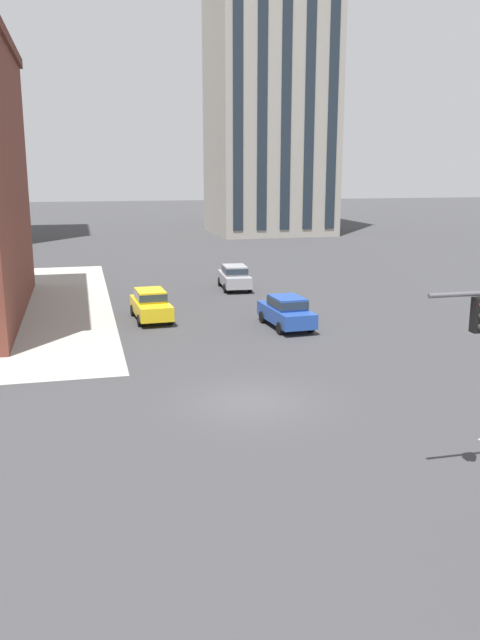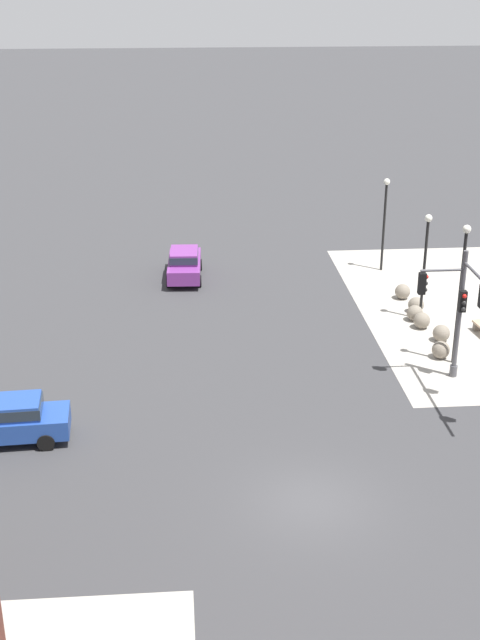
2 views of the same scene
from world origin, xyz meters
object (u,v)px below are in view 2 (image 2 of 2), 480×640
bollard_sphere_curb_c (422,320)px  bollard_sphere_curb_d (415,313)px  traffic_signal_main (466,308)px  street_lamp_corner_far (385,213)px  bollard_sphere_curb_a (441,350)px  street_lamp_corner_near (461,280)px  street_lamp_mid_sidewalk (425,254)px  bollard_sphere_curb_b (441,333)px  car_main_southbound_far (10,419)px  bollard_sphere_curb_e (416,305)px  bollard_sphere_curb_f (403,292)px  car_cross_far (184,263)px

bollard_sphere_curb_c → bollard_sphere_curb_d: (0.95, 0.08, 0.00)m
traffic_signal_main → street_lamp_corner_far: traffic_signal_main is taller
street_lamp_corner_far → bollard_sphere_curb_a: bearing=179.6°
bollard_sphere_curb_d → street_lamp_corner_far: size_ratio=0.15×
street_lamp_corner_near → street_lamp_mid_sidewalk: bearing=1.1°
bollard_sphere_curb_b → car_main_southbound_far: (-7.59, 18.45, 0.52)m
bollard_sphere_curb_a → bollard_sphere_curb_e: size_ratio=1.00×
bollard_sphere_curb_c → bollard_sphere_curb_d: bearing=4.8°
bollard_sphere_curb_f → street_lamp_corner_near: size_ratio=0.13×
bollard_sphere_curb_a → street_lamp_mid_sidewalk: bearing=-4.2°
traffic_signal_main → bollard_sphere_curb_e: size_ratio=7.86×
bollard_sphere_curb_f → bollard_sphere_curb_c: bearing=179.1°
street_lamp_corner_near → car_main_southbound_far: size_ratio=1.40×
bollard_sphere_curb_c → car_main_southbound_far: size_ratio=0.18×
bollard_sphere_curb_c → bollard_sphere_curb_f: size_ratio=1.00×
car_main_southbound_far → car_cross_far: 18.33m
street_lamp_mid_sidewalk → street_lamp_corner_far: bearing=2.0°
bollard_sphere_curb_a → bollard_sphere_curb_e: bearing=-3.6°
traffic_signal_main → bollard_sphere_curb_f: (10.33, -0.34, -3.25)m
bollard_sphere_curb_e → car_main_southbound_far: size_ratio=0.18×
bollard_sphere_curb_c → street_lamp_corner_near: street_lamp_corner_near is taller
street_lamp_mid_sidewalk → car_cross_far: size_ratio=1.19×
traffic_signal_main → bollard_sphere_curb_b: traffic_signal_main is taller
bollard_sphere_curb_e → street_lamp_mid_sidewalk: size_ratio=0.15×
bollard_sphere_curb_a → bollard_sphere_curb_b: bearing=-17.4°
bollard_sphere_curb_a → bollard_sphere_curb_c: 3.38m
bollard_sphere_curb_c → car_main_southbound_far: car_main_southbound_far is taller
car_cross_far → bollard_sphere_curb_b: bearing=-128.8°
bollard_sphere_curb_a → car_main_southbound_far: (-5.78, 17.88, 0.52)m
bollard_sphere_curb_a → traffic_signal_main: bearing=176.3°
bollard_sphere_curb_c → bollard_sphere_curb_a: bearing=178.7°
bollard_sphere_curb_a → street_lamp_mid_sidewalk: (4.55, -0.33, 2.95)m
bollard_sphere_curb_e → bollard_sphere_curb_f: bearing=6.1°
bollard_sphere_curb_b → bollard_sphere_curb_f: 5.50m
traffic_signal_main → bollard_sphere_curb_d: size_ratio=7.86×
bollard_sphere_curb_f → street_lamp_mid_sidewalk: 4.03m
bollard_sphere_curb_b → street_lamp_corner_far: (10.04, 0.50, 2.95)m
traffic_signal_main → bollard_sphere_curb_a: bearing=-3.7°
street_lamp_corner_near → street_lamp_corner_far: size_ratio=1.18×
bollard_sphere_curb_a → bollard_sphere_curb_e: 5.41m
bollard_sphere_curb_e → car_cross_far: car_cross_far is taller
traffic_signal_main → bollard_sphere_curb_c: (6.42, -0.27, -3.25)m
bollard_sphere_curb_b → street_lamp_corner_near: 4.17m
bollard_sphere_curb_d → street_lamp_corner_far: 8.08m
street_lamp_corner_near → bollard_sphere_curb_f: bearing=2.1°
bollard_sphere_curb_a → car_main_southbound_far: 18.80m
traffic_signal_main → street_lamp_mid_sidewalk: traffic_signal_main is taller
bollard_sphere_curb_b → bollard_sphere_curb_c: bearing=17.5°
bollard_sphere_curb_d → street_lamp_mid_sidewalk: (0.22, -0.34, 2.95)m
bollard_sphere_curb_c → street_lamp_corner_near: bearing=-174.8°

